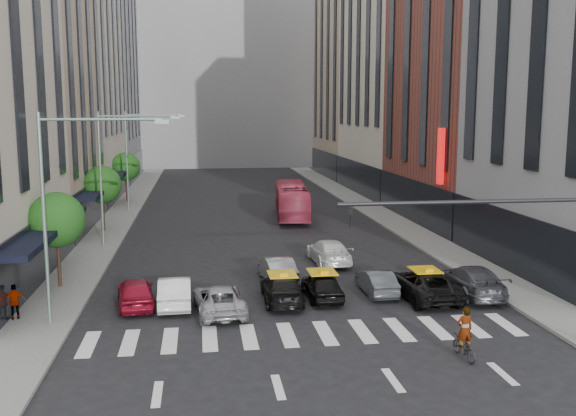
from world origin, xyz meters
name	(u,v)px	position (x,y,z in m)	size (l,w,h in m)	color
ground	(318,347)	(0.00, 0.00, 0.00)	(160.00, 160.00, 0.00)	black
sidewalk_left	(115,222)	(-11.50, 30.00, 0.07)	(3.00, 96.00, 0.15)	slate
sidewalk_right	(384,216)	(11.50, 30.00, 0.07)	(3.00, 96.00, 0.15)	slate
building_left_b	(31,74)	(-17.00, 28.00, 12.00)	(8.00, 16.00, 24.00)	tan
building_left_c	(72,24)	(-17.00, 46.00, 18.00)	(8.00, 20.00, 36.00)	beige
building_left_d	(101,66)	(-17.00, 65.00, 15.00)	(8.00, 18.00, 30.00)	gray
building_right_b	(464,64)	(17.00, 27.00, 13.00)	(8.00, 18.00, 26.00)	brown
building_right_c	(395,10)	(17.00, 46.00, 20.00)	(8.00, 20.00, 40.00)	beige
building_right_d	(353,76)	(17.00, 65.00, 14.00)	(8.00, 18.00, 28.00)	tan
building_far	(224,57)	(0.00, 85.00, 18.00)	(30.00, 10.00, 36.00)	gray
tree_near	(57,220)	(-11.80, 10.00, 3.65)	(2.88, 2.88, 4.95)	black
tree_mid	(102,185)	(-11.80, 26.00, 3.65)	(2.88, 2.88, 4.95)	black
tree_far	(126,167)	(-11.80, 42.00, 3.65)	(2.88, 2.88, 4.95)	black
streetlamp_near	(66,190)	(-10.04, 4.00, 5.90)	(5.38, 0.25, 9.00)	gray
streetlamp_mid	(115,161)	(-10.04, 20.00, 5.90)	(5.38, 0.25, 9.00)	gray
streetlamp_far	(137,147)	(-10.04, 36.00, 5.90)	(5.38, 0.25, 9.00)	gray
traffic_signal	(520,235)	(7.69, -1.00, 4.47)	(10.10, 0.20, 6.00)	black
liberty_sign	(441,156)	(12.60, 20.00, 6.00)	(0.30, 0.70, 4.00)	red
car_red	(136,292)	(-7.59, 6.32, 0.70)	(1.66, 4.13, 1.41)	maroon
car_white_front	(175,291)	(-5.76, 6.21, 0.71)	(1.50, 4.30, 1.42)	silver
car_silver	(219,299)	(-3.69, 4.84, 0.64)	(2.14, 4.63, 1.29)	#A3A4A9
taxi_left	(282,288)	(-0.61, 6.14, 0.68)	(1.90, 4.67, 1.36)	black
taxi_center	(322,286)	(1.39, 6.33, 0.68)	(1.60, 3.98, 1.36)	black
car_grey_mid	(376,282)	(4.30, 6.85, 0.63)	(1.33, 3.82, 1.26)	#3D4044
taxi_right	(425,285)	(6.41, 5.69, 0.72)	(2.40, 5.20, 1.44)	black
car_grey_curb	(472,280)	(9.00, 5.98, 0.76)	(2.12, 5.21, 1.51)	#3C3D43
car_row2_left	(277,269)	(-0.41, 10.00, 0.70)	(1.47, 4.22, 1.39)	gray
car_row2_right	(328,251)	(3.22, 13.79, 0.72)	(2.01, 4.94, 1.43)	white
bus	(292,201)	(3.40, 30.62, 1.51)	(2.53, 10.82, 3.01)	#BB3752
motorcycle	(464,347)	(5.20, -1.95, 0.44)	(0.59, 1.68, 0.88)	black
rider	(465,313)	(5.20, -1.95, 1.77)	(0.64, 0.42, 1.77)	gray
pedestrian_far	(15,302)	(-12.60, 4.70, 0.94)	(0.92, 0.38, 1.57)	gray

